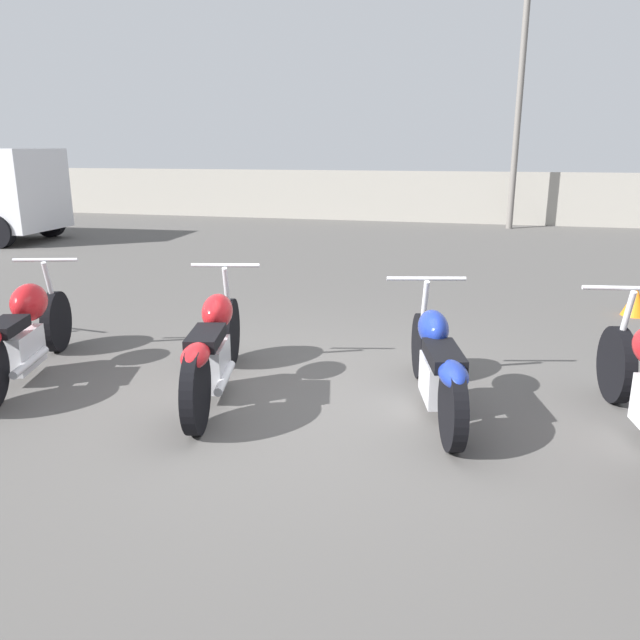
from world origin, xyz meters
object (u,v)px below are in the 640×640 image
at_px(light_pole_left, 522,64).
at_px(traffic_cone_near, 635,302).
at_px(motorcycle_slot_1, 23,333).
at_px(motorcycle_slot_2, 214,347).
at_px(motorcycle_slot_3, 437,363).

height_order(light_pole_left, traffic_cone_near, light_pole_left).
height_order(motorcycle_slot_1, motorcycle_slot_2, motorcycle_slot_2).
distance_m(light_pole_left, motorcycle_slot_2, 13.47).
bearing_deg(motorcycle_slot_3, traffic_cone_near, 44.44).
bearing_deg(traffic_cone_near, motorcycle_slot_3, -121.69).
distance_m(motorcycle_slot_2, traffic_cone_near, 5.56).
distance_m(light_pole_left, motorcycle_slot_3, 13.07).
xyz_separation_m(motorcycle_slot_3, traffic_cone_near, (2.24, 3.62, -0.22)).
bearing_deg(traffic_cone_near, motorcycle_slot_2, -137.41).
bearing_deg(light_pole_left, motorcycle_slot_3, -94.76).
xyz_separation_m(light_pole_left, motorcycle_slot_1, (-4.75, -12.68, -3.63)).
relative_size(motorcycle_slot_2, motorcycle_slot_3, 1.08).
bearing_deg(motorcycle_slot_1, motorcycle_slot_3, -14.00).
bearing_deg(motorcycle_slot_3, light_pole_left, 71.37).
bearing_deg(traffic_cone_near, light_pole_left, 97.66).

